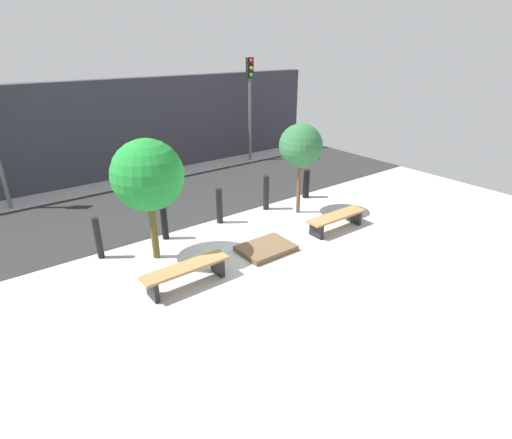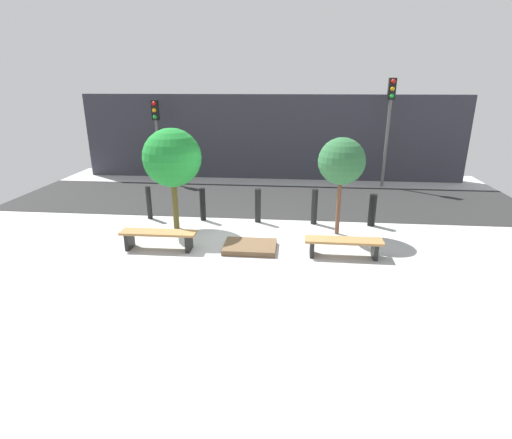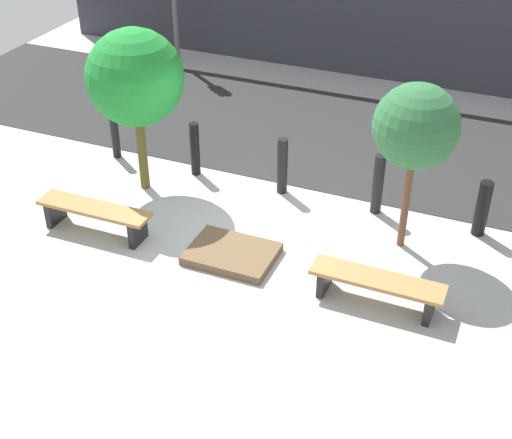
# 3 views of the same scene
# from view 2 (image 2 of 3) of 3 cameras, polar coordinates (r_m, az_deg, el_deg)

# --- Properties ---
(ground_plane) EXTENTS (18.00, 18.00, 0.00)m
(ground_plane) POSITION_cam_2_polar(r_m,az_deg,el_deg) (10.33, -0.71, -3.77)
(ground_plane) COLOR #B2B2B2
(road_strip) EXTENTS (18.00, 4.25, 0.01)m
(road_strip) POSITION_cam_2_polar(r_m,az_deg,el_deg) (14.33, 1.14, 2.82)
(road_strip) COLOR #282828
(road_strip) RESTS_ON ground
(building_facade) EXTENTS (16.20, 0.50, 3.54)m
(building_facade) POSITION_cam_2_polar(r_m,az_deg,el_deg) (17.49, 2.11, 11.67)
(building_facade) COLOR #33333D
(building_facade) RESTS_ON ground
(bench_left) EXTENTS (1.90, 0.45, 0.47)m
(bench_left) POSITION_cam_2_polar(r_m,az_deg,el_deg) (10.30, -13.74, -2.35)
(bench_left) COLOR black
(bench_left) RESTS_ON ground
(bench_right) EXTENTS (1.86, 0.46, 0.44)m
(bench_right) POSITION_cam_2_polar(r_m,az_deg,el_deg) (9.83, 12.38, -3.43)
(bench_right) COLOR black
(bench_right) RESTS_ON ground
(planter_bed) EXTENTS (1.31, 0.97, 0.14)m
(planter_bed) POSITION_cam_2_polar(r_m,az_deg,el_deg) (10.09, -0.86, -3.92)
(planter_bed) COLOR brown
(planter_bed) RESTS_ON ground
(tree_behind_left_bench) EXTENTS (1.60, 1.60, 2.85)m
(tree_behind_left_bench) POSITION_cam_2_polar(r_m,az_deg,el_deg) (11.25, -11.90, 8.57)
(tree_behind_left_bench) COLOR brown
(tree_behind_left_bench) RESTS_ON ground
(tree_behind_right_bench) EXTENTS (1.24, 1.24, 2.66)m
(tree_behind_right_bench) POSITION_cam_2_polar(r_m,az_deg,el_deg) (10.82, 12.13, 8.07)
(tree_behind_right_bench) COLOR brown
(tree_behind_right_bench) RESTS_ON ground
(bollard_far_left) EXTENTS (0.15, 0.15, 1.02)m
(bollard_far_left) POSITION_cam_2_polar(r_m,az_deg,el_deg) (12.66, -15.04, 2.34)
(bollard_far_left) COLOR black
(bollard_far_left) RESTS_ON ground
(bollard_left) EXTENTS (0.17, 0.17, 1.00)m
(bollard_left) POSITION_cam_2_polar(r_m,az_deg,el_deg) (12.18, -7.62, 2.15)
(bollard_left) COLOR black
(bollard_left) RESTS_ON ground
(bollard_center) EXTENTS (0.18, 0.18, 1.02)m
(bollard_center) POSITION_cam_2_polar(r_m,az_deg,el_deg) (11.91, 0.26, 1.99)
(bollard_center) COLOR black
(bollard_center) RESTS_ON ground
(bollard_right) EXTENTS (0.18, 0.18, 1.06)m
(bollard_right) POSITION_cam_2_polar(r_m,az_deg,el_deg) (11.88, 8.34, 1.82)
(bollard_right) COLOR black
(bollard_right) RESTS_ON ground
(bollard_far_right) EXTENTS (0.21, 0.21, 0.94)m
(bollard_far_right) POSITION_cam_2_polar(r_m,az_deg,el_deg) (12.10, 16.27, 1.28)
(bollard_far_right) COLOR black
(bollard_far_right) RESTS_ON ground
(traffic_light_west) EXTENTS (0.28, 0.27, 3.33)m
(traffic_light_west) POSITION_cam_2_polar(r_m,az_deg,el_deg) (17.17, -14.05, 12.83)
(traffic_light_west) COLOR slate
(traffic_light_west) RESTS_ON ground
(traffic_light_mid_west) EXTENTS (0.28, 0.27, 4.16)m
(traffic_light_mid_west) POSITION_cam_2_polar(r_m,az_deg,el_deg) (16.56, 18.51, 14.08)
(traffic_light_mid_west) COLOR #5F5F5F
(traffic_light_mid_west) RESTS_ON ground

